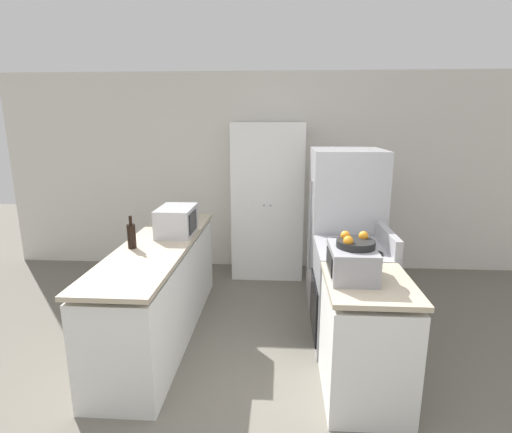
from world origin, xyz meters
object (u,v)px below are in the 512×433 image
at_px(toaster_oven, 352,262).
at_px(refrigerator, 344,230).
at_px(fruit_bowl, 355,242).
at_px(pantry_cabinet, 268,201).
at_px(microwave, 177,221).
at_px(stove, 351,294).
at_px(wine_bottle, 132,236).

bearing_deg(toaster_oven, refrigerator, 83.20).
distance_m(toaster_oven, fruit_bowl, 0.14).
xyz_separation_m(toaster_oven, fruit_bowl, (0.02, 0.01, 0.14)).
bearing_deg(refrigerator, pantry_cabinet, 134.40).
relative_size(refrigerator, microwave, 3.55).
xyz_separation_m(stove, wine_bottle, (-1.93, -0.14, 0.56)).
xyz_separation_m(refrigerator, microwave, (-1.69, -0.46, 0.19)).
distance_m(stove, microwave, 1.78).
bearing_deg(toaster_oven, microwave, 146.27).
bearing_deg(fruit_bowl, pantry_cabinet, 106.43).
height_order(stove, fruit_bowl, fruit_bowl).
height_order(pantry_cabinet, fruit_bowl, pantry_cabinet).
bearing_deg(wine_bottle, microwave, 59.06).
xyz_separation_m(microwave, fruit_bowl, (1.53, -1.00, 0.12)).
relative_size(refrigerator, toaster_oven, 3.91).
height_order(refrigerator, fruit_bowl, refrigerator).
height_order(wine_bottle, toaster_oven, wine_bottle).
distance_m(pantry_cabinet, fruit_bowl, 2.43).
distance_m(microwave, wine_bottle, 0.54).
height_order(pantry_cabinet, wine_bottle, pantry_cabinet).
relative_size(pantry_cabinet, stove, 1.84).
height_order(stove, wine_bottle, wine_bottle).
distance_m(stove, toaster_oven, 0.89).
relative_size(pantry_cabinet, toaster_oven, 4.51).
bearing_deg(wine_bottle, fruit_bowl, -16.64).
xyz_separation_m(stove, toaster_oven, (-0.14, -0.68, 0.56)).
bearing_deg(wine_bottle, pantry_cabinet, 57.85).
bearing_deg(fruit_bowl, microwave, 146.71).
distance_m(microwave, toaster_oven, 1.82).
height_order(refrigerator, toaster_oven, refrigerator).
bearing_deg(pantry_cabinet, fruit_bowl, -73.57).
height_order(refrigerator, microwave, refrigerator).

